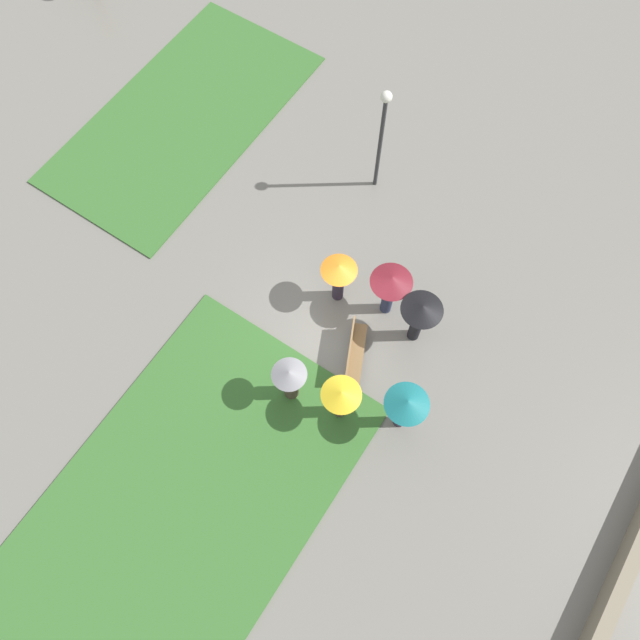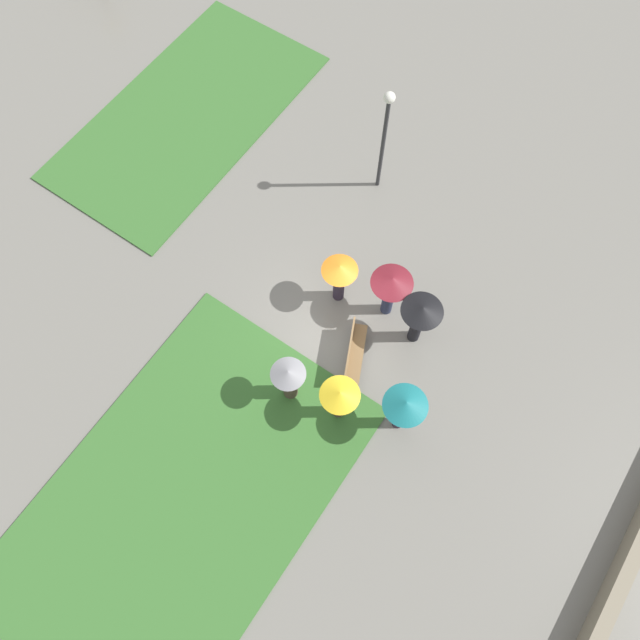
# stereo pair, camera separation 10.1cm
# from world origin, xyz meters

# --- Properties ---
(ground_plane) EXTENTS (90.00, 90.00, 0.00)m
(ground_plane) POSITION_xyz_m (0.00, 0.00, 0.00)
(ground_plane) COLOR slate
(lawn_patch_near) EXTENTS (9.77, 6.25, 0.06)m
(lawn_patch_near) POSITION_xyz_m (-6.07, 0.44, 0.03)
(lawn_patch_near) COLOR #386B2D
(lawn_patch_near) RESTS_ON ground_plane
(lawn_patch_far) EXTENTS (9.52, 5.01, 0.06)m
(lawn_patch_far) POSITION_xyz_m (3.61, 8.19, 0.03)
(lawn_patch_far) COLOR #386B2D
(lawn_patch_far) RESTS_ON ground_plane
(park_bench) EXTENTS (1.77, 1.11, 0.90)m
(park_bench) POSITION_xyz_m (-0.48, -1.05, 0.47)
(park_bench) COLOR brown
(park_bench) RESTS_ON ground_plane
(lamp_post) EXTENTS (0.32, 0.32, 3.94)m
(lamp_post) POSITION_xyz_m (4.88, 1.50, 2.57)
(lamp_post) COLOR #2D2D30
(lamp_post) RESTS_ON ground_plane
(crowd_person_maroon) EXTENTS (1.16, 1.16, 1.96)m
(crowd_person_maroon) POSITION_xyz_m (1.33, -1.02, 1.51)
(crowd_person_maroon) COLOR #282D47
(crowd_person_maroon) RESTS_ON ground_plane
(crowd_person_yellow) EXTENTS (1.03, 1.03, 1.82)m
(crowd_person_yellow) POSITION_xyz_m (-1.98, -1.57, 1.33)
(crowd_person_yellow) COLOR #47382D
(crowd_person_yellow) RESTS_ON ground_plane
(crowd_person_teal) EXTENTS (1.13, 1.13, 2.01)m
(crowd_person_teal) POSITION_xyz_m (-1.34, -3.03, 1.57)
(crowd_person_teal) COLOR #2D2333
(crowd_person_teal) RESTS_ON ground_plane
(crowd_person_grey) EXTENTS (0.91, 0.91, 1.79)m
(crowd_person_grey) POSITION_xyz_m (-2.25, -0.20, 1.11)
(crowd_person_grey) COLOR #47382D
(crowd_person_grey) RESTS_ON ground_plane
(crowd_person_black) EXTENTS (1.13, 1.13, 1.97)m
(crowd_person_black) POSITION_xyz_m (1.04, -2.10, 1.44)
(crowd_person_black) COLOR black
(crowd_person_black) RESTS_ON ground_plane
(crowd_person_orange) EXTENTS (1.01, 1.01, 1.83)m
(crowd_person_orange) POSITION_xyz_m (0.92, 0.36, 1.35)
(crowd_person_orange) COLOR #2D2333
(crowd_person_orange) RESTS_ON ground_plane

